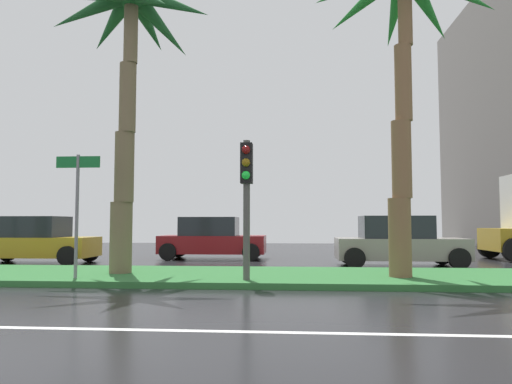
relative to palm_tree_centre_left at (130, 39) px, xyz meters
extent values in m
cube|color=black|center=(0.22, 1.26, -6.53)|extent=(90.00, 42.00, 0.10)
cube|color=#2D6B33|center=(0.22, 0.26, -6.40)|extent=(85.50, 4.00, 0.15)
cylinder|color=brown|center=(-0.18, 0.14, -5.38)|extent=(0.59, 0.59, 1.89)
cylinder|color=brown|center=(-0.11, 0.09, -3.49)|extent=(0.52, 0.52, 1.89)
cylinder|color=brown|center=(-0.04, 0.05, -1.60)|extent=(0.45, 0.45, 1.89)
cylinder|color=brown|center=(0.03, 0.00, 0.29)|extent=(0.38, 0.38, 1.89)
cone|color=#1E5228|center=(1.12, -0.10, 0.92)|extent=(2.42, 0.78, 1.34)
cone|color=#1E5228|center=(0.62, 0.79, 0.71)|extent=(1.80, 2.15, 1.72)
cone|color=#1E5228|center=(0.15, 1.08, 0.90)|extent=(0.82, 2.42, 1.37)
cone|color=#1E5228|center=(-0.75, 0.69, 0.80)|extent=(2.12, 1.96, 1.55)
cone|color=#1E5228|center=(-1.01, -0.11, 0.82)|extent=(2.39, 0.81, 1.52)
cylinder|color=brown|center=(7.07, -0.22, -5.35)|extent=(0.56, 0.56, 1.95)
cylinder|color=brown|center=(7.15, -0.23, -3.40)|extent=(0.49, 0.49, 1.95)
cylinder|color=brown|center=(7.23, -0.25, -1.46)|extent=(0.42, 0.42, 1.95)
cylinder|color=brown|center=(7.30, -0.26, 0.49)|extent=(0.36, 0.36, 1.95)
cone|color=#247A2D|center=(8.04, 0.52, 0.91)|extent=(2.09, 2.16, 1.80)
cone|color=#247A2D|center=(7.30, 0.84, 0.94)|extent=(0.56, 2.47, 1.73)
cone|color=#247A2D|center=(6.45, 0.54, 1.10)|extent=(2.25, 2.15, 1.45)
cylinder|color=#4C4C47|center=(3.33, -1.15, -4.68)|extent=(0.16, 0.16, 3.29)
cube|color=black|center=(3.33, -1.15, -3.58)|extent=(0.28, 0.32, 0.96)
sphere|color=maroon|center=(3.33, -1.32, -3.28)|extent=(0.20, 0.20, 0.20)
sphere|color=#7F600F|center=(3.33, -1.32, -3.58)|extent=(0.20, 0.20, 0.20)
sphere|color=#1EEA3F|center=(3.33, -1.32, -3.88)|extent=(0.20, 0.20, 0.20)
cylinder|color=slate|center=(-0.83, -1.14, -4.83)|extent=(0.08, 0.08, 3.00)
cube|color=#146B2D|center=(-0.83, -1.14, -3.51)|extent=(1.10, 0.03, 0.28)
cube|color=#B28C1E|center=(-5.02, 4.53, -5.88)|extent=(4.30, 1.76, 0.72)
cube|color=#1E2328|center=(-5.17, 4.53, -5.14)|extent=(2.30, 1.58, 0.76)
cylinder|color=black|center=(-3.37, 5.43, -6.14)|extent=(0.68, 0.22, 0.68)
cylinder|color=black|center=(-3.37, 3.63, -6.14)|extent=(0.68, 0.22, 0.68)
cylinder|color=black|center=(-6.67, 5.43, -6.14)|extent=(0.68, 0.22, 0.68)
cube|color=maroon|center=(1.13, 7.07, -5.88)|extent=(4.30, 1.76, 0.72)
cube|color=#1E2328|center=(0.98, 7.07, -5.14)|extent=(2.30, 1.58, 0.76)
cylinder|color=black|center=(2.78, 7.97, -6.14)|extent=(0.68, 0.22, 0.68)
cylinder|color=black|center=(2.78, 6.17, -6.14)|extent=(0.68, 0.22, 0.68)
cylinder|color=black|center=(-0.52, 7.97, -6.14)|extent=(0.68, 0.22, 0.68)
cylinder|color=black|center=(-0.52, 6.17, -6.14)|extent=(0.68, 0.22, 0.68)
cube|color=gray|center=(8.06, 4.26, -5.88)|extent=(4.30, 1.76, 0.72)
cube|color=#1E2328|center=(7.91, 4.26, -5.14)|extent=(2.30, 1.58, 0.76)
cylinder|color=black|center=(9.71, 5.16, -6.14)|extent=(0.68, 0.22, 0.68)
cylinder|color=black|center=(9.71, 3.36, -6.14)|extent=(0.68, 0.22, 0.68)
cylinder|color=black|center=(6.41, 5.16, -6.14)|extent=(0.68, 0.22, 0.68)
cylinder|color=black|center=(6.41, 3.36, -6.14)|extent=(0.68, 0.22, 0.68)
cylinder|color=black|center=(12.79, 8.72, -6.02)|extent=(0.92, 0.30, 0.92)
camera|label=1|loc=(4.41, -12.23, -5.00)|focal=33.10mm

